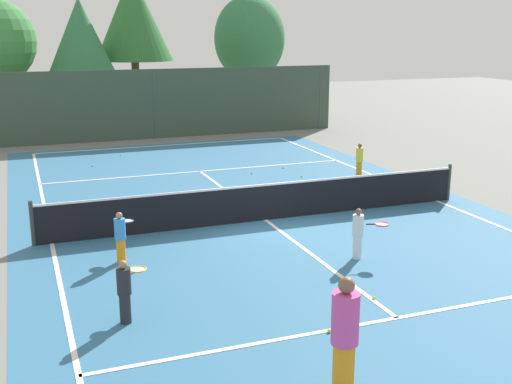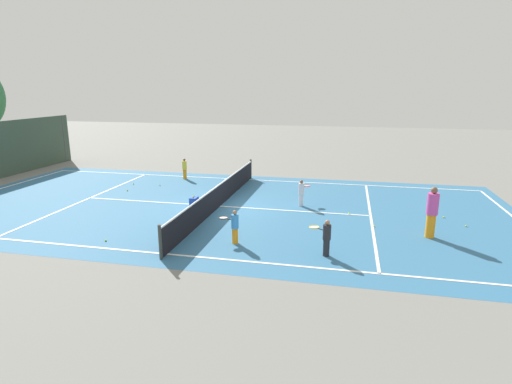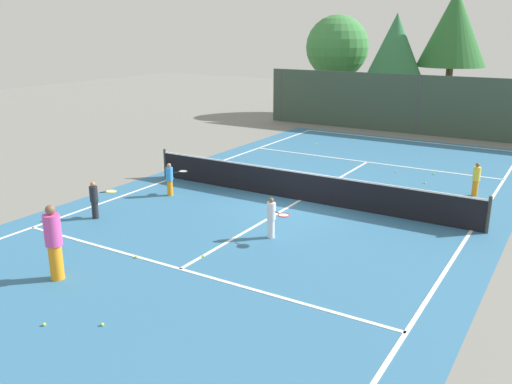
{
  "view_description": "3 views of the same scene",
  "coord_description": "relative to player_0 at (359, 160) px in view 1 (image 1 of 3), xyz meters",
  "views": [
    {
      "loc": [
        -6.03,
        -15.24,
        5.01
      ],
      "look_at": [
        -0.55,
        -0.77,
        1.02
      ],
      "focal_mm": 44.69,
      "sensor_mm": 36.0,
      "label": 1
    },
    {
      "loc": [
        -16.61,
        -5.35,
        5.06
      ],
      "look_at": [
        -1.0,
        -1.85,
        1.0
      ],
      "focal_mm": 28.96,
      "sensor_mm": 36.0,
      "label": 2
    },
    {
      "loc": [
        7.81,
        -15.7,
        5.58
      ],
      "look_at": [
        -0.64,
        -1.83,
        0.67
      ],
      "focal_mm": 38.1,
      "sensor_mm": 36.0,
      "label": 3
    }
  ],
  "objects": [
    {
      "name": "tennis_ball_0",
      "position": [
        -6.3,
        -10.08,
        -0.57
      ],
      "size": [
        0.07,
        0.07,
        0.07
      ],
      "primitive_type": "sphere",
      "color": "#CCE533",
      "rests_on": "ground_plane"
    },
    {
      "name": "player_4",
      "position": [
        -7.02,
        -11.9,
        0.32
      ],
      "size": [
        0.38,
        0.38,
        1.8
      ],
      "color": "orange",
      "rests_on": "ground_plane"
    },
    {
      "name": "tennis_ball_2",
      "position": [
        -1.91,
        2.18,
        -0.57
      ],
      "size": [
        0.07,
        0.07,
        0.07
      ],
      "primitive_type": "sphere",
      "color": "#CCE533",
      "rests_on": "ground_plane"
    },
    {
      "name": "tennis_ball_7",
      "position": [
        -7.11,
        6.71,
        -0.57
      ],
      "size": [
        0.07,
        0.07,
        0.07
      ],
      "primitive_type": "sphere",
      "color": "#CCE533",
      "rests_on": "ground_plane"
    },
    {
      "name": "player_1",
      "position": [
        -4.04,
        -7.1,
        0.01
      ],
      "size": [
        0.83,
        0.52,
        1.16
      ],
      "color": "silver",
      "rests_on": "ground_plane"
    },
    {
      "name": "tennis_ball_4",
      "position": [
        -1.87,
        0.66,
        -0.57
      ],
      "size": [
        0.07,
        0.07,
        0.07
      ],
      "primitive_type": "sphere",
      "color": "#CCE533",
      "rests_on": "ground_plane"
    },
    {
      "name": "tennis_ball_8",
      "position": [
        -9.83,
        -1.13,
        -0.57
      ],
      "size": [
        0.07,
        0.07,
        0.07
      ],
      "primitive_type": "sphere",
      "color": "#CCE533",
      "rests_on": "ground_plane"
    },
    {
      "name": "ground_plane",
      "position": [
        -4.92,
        -3.62,
        -0.6
      ],
      "size": [
        80.0,
        80.0,
        0.0
      ],
      "primitive_type": "plane",
      "color": "slate"
    },
    {
      "name": "court_surface",
      "position": [
        -4.92,
        -3.62,
        -0.6
      ],
      "size": [
        13.0,
        25.0,
        0.01
      ],
      "color": "teal",
      "rests_on": "ground_plane"
    },
    {
      "name": "player_0",
      "position": [
        0.0,
        0.0,
        0.0
      ],
      "size": [
        0.25,
        0.25,
        1.18
      ],
      "color": "orange",
      "rests_on": "ground_plane"
    },
    {
      "name": "perimeter_fence",
      "position": [
        -4.92,
        10.38,
        1.0
      ],
      "size": [
        18.0,
        0.12,
        3.2
      ],
      "color": "#384C3D",
      "rests_on": "ground_plane"
    },
    {
      "name": "tree_1",
      "position": [
        1.72,
        15.68,
        3.84
      ],
      "size": [
        3.94,
        4.17,
        6.81
      ],
      "color": "brown",
      "rests_on": "ground_plane"
    },
    {
      "name": "tree_2",
      "position": [
        -7.65,
        14.33,
        3.8
      ],
      "size": [
        3.69,
        3.69,
        6.48
      ],
      "color": "brown",
      "rests_on": "ground_plane"
    },
    {
      "name": "tennis_ball_3",
      "position": [
        -3.31,
        1.75,
        -0.57
      ],
      "size": [
        0.07,
        0.07,
        0.07
      ],
      "primitive_type": "sphere",
      "color": "#CCE533",
      "rests_on": "ground_plane"
    },
    {
      "name": "player_2",
      "position": [
        -9.03,
        -5.43,
        0.0
      ],
      "size": [
        0.57,
        0.81,
        1.15
      ],
      "color": "orange",
      "rests_on": "ground_plane"
    },
    {
      "name": "tennis_ball_1",
      "position": [
        -8.42,
        5.05,
        -0.57
      ],
      "size": [
        0.07,
        0.07,
        0.07
      ],
      "primitive_type": "sphere",
      "color": "#CCE533",
      "rests_on": "ground_plane"
    },
    {
      "name": "tree_0",
      "position": [
        -4.7,
        16.09,
        4.97
      ],
      "size": [
        4.12,
        4.12,
        7.89
      ],
      "color": "brown",
      "rests_on": "ground_plane"
    },
    {
      "name": "ball_crate",
      "position": [
        -4.99,
        -2.45,
        -0.42
      ],
      "size": [
        0.46,
        0.29,
        0.43
      ],
      "color": "blue",
      "rests_on": "ground_plane"
    },
    {
      "name": "tennis_ball_9",
      "position": [
        -4.87,
        -9.16,
        -0.57
      ],
      "size": [
        0.07,
        0.07,
        0.07
      ],
      "primitive_type": "sphere",
      "color": "#CCE533",
      "rests_on": "ground_plane"
    },
    {
      "name": "tennis_net",
      "position": [
        -4.92,
        -3.62,
        -0.09
      ],
      "size": [
        11.9,
        0.1,
        1.1
      ],
      "color": "#333833",
      "rests_on": "ground_plane"
    },
    {
      "name": "player_3",
      "position": [
        -9.44,
        -8.46,
        0.01
      ],
      "size": [
        0.67,
        0.77,
        1.16
      ],
      "color": "#232328",
      "rests_on": "ground_plane"
    }
  ]
}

